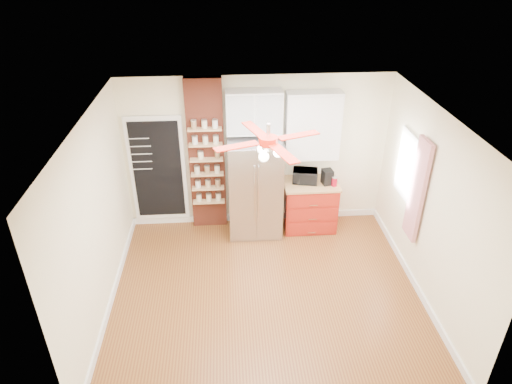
{
  "coord_description": "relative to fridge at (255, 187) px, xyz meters",
  "views": [
    {
      "loc": [
        -0.52,
        -5.12,
        4.64
      ],
      "look_at": [
        -0.09,
        0.9,
        1.2
      ],
      "focal_mm": 32.0,
      "sensor_mm": 36.0,
      "label": 1
    }
  ],
  "objects": [
    {
      "name": "ceiling_fan",
      "position": [
        0.05,
        -1.63,
        1.55
      ],
      "size": [
        1.4,
        1.4,
        0.44
      ],
      "color": "silver",
      "rests_on": "ceiling"
    },
    {
      "name": "wall_right",
      "position": [
        2.3,
        -1.63,
        0.48
      ],
      "size": [
        0.02,
        4.0,
        2.7
      ],
      "primitive_type": "cube",
      "color": "#F1E7C2",
      "rests_on": "floor"
    },
    {
      "name": "brick_pillar",
      "position": [
        -0.8,
        0.29,
        0.48
      ],
      "size": [
        0.6,
        0.16,
        2.7
      ],
      "primitive_type": "cube",
      "color": "brown",
      "rests_on": "floor"
    },
    {
      "name": "wall_left",
      "position": [
        -2.2,
        -1.63,
        0.48
      ],
      "size": [
        0.02,
        4.0,
        2.7
      ],
      "primitive_type": "cube",
      "color": "#F1E7C2",
      "rests_on": "floor"
    },
    {
      "name": "canister_left",
      "position": [
        1.34,
        -0.09,
        0.1
      ],
      "size": [
        0.11,
        0.11,
        0.16
      ],
      "primitive_type": "cylinder",
      "rotation": [
        0.0,
        0.0,
        -0.16
      ],
      "color": "#A2091D",
      "rests_on": "red_cabinet"
    },
    {
      "name": "pantry_jar_beans",
      "position": [
        -0.62,
        0.18,
        0.56
      ],
      "size": [
        0.11,
        0.11,
        0.13
      ],
      "primitive_type": "cylinder",
      "rotation": [
        0.0,
        0.0,
        0.31
      ],
      "color": "olive",
      "rests_on": "brick_pillar"
    },
    {
      "name": "red_cabinet",
      "position": [
        0.97,
        0.05,
        -0.42
      ],
      "size": [
        0.94,
        0.64,
        0.9
      ],
      "color": "#A01F12",
      "rests_on": "floor"
    },
    {
      "name": "ceiling",
      "position": [
        0.05,
        -1.63,
        1.83
      ],
      "size": [
        4.5,
        4.5,
        0.0
      ],
      "primitive_type": "plane",
      "color": "white",
      "rests_on": "wall_back"
    },
    {
      "name": "curtain",
      "position": [
        2.23,
        -1.28,
        0.57
      ],
      "size": [
        0.06,
        0.4,
        1.55
      ],
      "primitive_type": "cube",
      "color": "#B5182B",
      "rests_on": "wall_right"
    },
    {
      "name": "fridge",
      "position": [
        0.0,
        0.0,
        0.0
      ],
      "size": [
        0.9,
        0.7,
        1.75
      ],
      "primitive_type": "cube",
      "color": "#BABBC0",
      "rests_on": "floor"
    },
    {
      "name": "upper_shelf_unit",
      "position": [
        0.97,
        0.22,
        1.0
      ],
      "size": [
        0.9,
        0.3,
        1.15
      ],
      "primitive_type": "cube",
      "color": "white",
      "rests_on": "wall_back"
    },
    {
      "name": "toaster_oven",
      "position": [
        0.86,
        0.09,
        0.14
      ],
      "size": [
        0.46,
        0.36,
        0.23
      ],
      "primitive_type": "imported",
      "rotation": [
        0.0,
        0.0,
        -0.19
      ],
      "color": "black",
      "rests_on": "red_cabinet"
    },
    {
      "name": "chalkboard",
      "position": [
        -1.65,
        0.33,
        0.23
      ],
      "size": [
        0.95,
        0.05,
        1.95
      ],
      "color": "white",
      "rests_on": "wall_back"
    },
    {
      "name": "coffee_maker",
      "position": [
        1.23,
        0.0,
        0.15
      ],
      "size": [
        0.19,
        0.21,
        0.26
      ],
      "primitive_type": "cube",
      "rotation": [
        0.0,
        0.0,
        0.15
      ],
      "color": "black",
      "rests_on": "red_cabinet"
    },
    {
      "name": "floor",
      "position": [
        0.05,
        -1.63,
        -0.88
      ],
      "size": [
        4.5,
        4.5,
        0.0
      ],
      "primitive_type": "plane",
      "color": "brown",
      "rests_on": "ground"
    },
    {
      "name": "wall_back",
      "position": [
        0.05,
        0.37,
        0.48
      ],
      "size": [
        4.5,
        0.02,
        2.7
      ],
      "primitive_type": "cube",
      "color": "#F1E7C2",
      "rests_on": "floor"
    },
    {
      "name": "pantry_jar_oats",
      "position": [
        -0.89,
        0.17,
        0.56
      ],
      "size": [
        0.11,
        0.11,
        0.12
      ],
      "primitive_type": "cylinder",
      "rotation": [
        0.0,
        0.0,
        0.23
      ],
      "color": "#F1E9B8",
      "rests_on": "brick_pillar"
    },
    {
      "name": "window",
      "position": [
        2.28,
        -0.73,
        0.68
      ],
      "size": [
        0.04,
        0.75,
        1.05
      ],
      "primitive_type": "cube",
      "color": "white",
      "rests_on": "wall_right"
    },
    {
      "name": "upper_glass_cabinet",
      "position": [
        0.0,
        0.2,
        1.27
      ],
      "size": [
        0.9,
        0.35,
        0.7
      ],
      "primitive_type": "cube",
      "color": "white",
      "rests_on": "wall_back"
    },
    {
      "name": "wall_front",
      "position": [
        0.05,
        -3.63,
        0.48
      ],
      "size": [
        4.5,
        0.02,
        2.7
      ],
      "primitive_type": "cube",
      "color": "#F1E7C2",
      "rests_on": "floor"
    },
    {
      "name": "canister_right",
      "position": [
        1.25,
        0.03,
        0.1
      ],
      "size": [
        0.14,
        0.14,
        0.15
      ],
      "primitive_type": "cylinder",
      "rotation": [
        0.0,
        0.0,
        0.37
      ],
      "color": "#A60915",
      "rests_on": "red_cabinet"
    }
  ]
}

